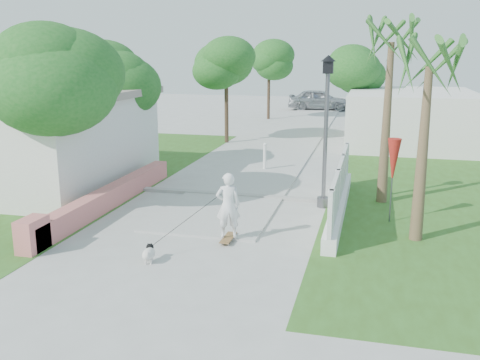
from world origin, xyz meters
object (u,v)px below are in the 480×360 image
(skateboarder, at_px, (196,217))
(parked_car, at_px, (319,100))
(street_lamp, at_px, (326,126))
(dog, at_px, (149,253))
(bollard, at_px, (265,156))
(patio_umbrella, at_px, (393,161))

(skateboarder, height_order, parked_car, skateboarder)
(street_lamp, relative_size, dog, 7.95)
(bollard, distance_m, parked_car, 22.52)
(skateboarder, relative_size, parked_car, 0.41)
(dog, bearing_deg, patio_umbrella, 23.94)
(bollard, height_order, dog, bollard)
(patio_umbrella, bearing_deg, parked_car, 99.74)
(patio_umbrella, xyz_separation_m, skateboarder, (-4.50, -3.14, -0.94))
(skateboarder, bearing_deg, street_lamp, -141.04)
(bollard, bearing_deg, street_lamp, -59.04)
(street_lamp, bearing_deg, skateboarder, -122.11)
(street_lamp, relative_size, skateboarder, 2.24)
(skateboarder, bearing_deg, patio_umbrella, -164.00)
(street_lamp, height_order, patio_umbrella, street_lamp)
(street_lamp, xyz_separation_m, dog, (-3.32, -5.26, -2.21))
(bollard, xyz_separation_m, dog, (-0.62, -9.76, -0.37))
(dog, xyz_separation_m, parked_car, (0.41, 32.28, 0.61))
(street_lamp, xyz_separation_m, parked_car, (-2.91, 27.02, -1.61))
(patio_umbrella, bearing_deg, dog, -140.74)
(dog, bearing_deg, street_lamp, 42.47)
(bollard, distance_m, skateboarder, 8.64)
(parked_car, bearing_deg, bollard, 178.40)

